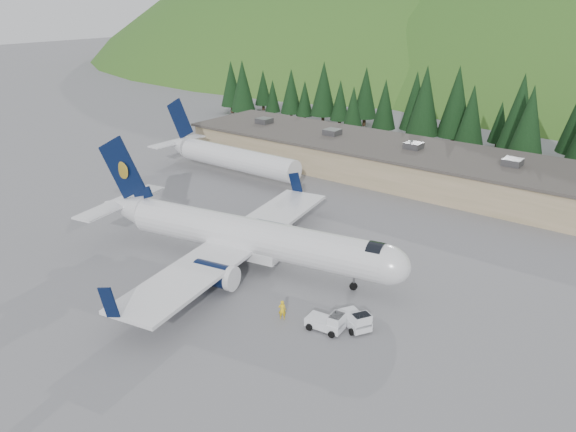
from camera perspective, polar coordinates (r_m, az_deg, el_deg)
The scene contains 8 objects.
ground at distance 61.02m, azimuth -3.44°, elevation -5.15°, with size 600.00×600.00×0.00m, color slate.
airliner at distance 60.10m, azimuth -4.42°, elevation -2.08°, with size 37.75×35.63×12.56m.
second_airliner at distance 90.82m, azimuth -6.41°, elevation 6.10°, with size 27.50×11.00×10.05m.
baggage_tug_a at distance 49.94m, azimuth 4.12°, elevation -10.72°, with size 3.46×2.29×1.76m.
baggage_tug_b at distance 50.43m, azimuth 6.96°, elevation -10.46°, with size 3.77×3.20×1.80m.
terminal_building at distance 92.35m, azimuth 9.68°, elevation 5.74°, with size 71.00×17.00×6.10m.
ramp_worker at distance 51.29m, azimuth -0.59°, elevation -9.51°, with size 0.69×0.45×1.89m, color yellow.
tree_line at distance 109.66m, azimuth 17.56°, elevation 10.29°, with size 111.37×19.69×14.10m.
Camera 1 is at (35.90, -40.97, 27.50)m, focal length 35.00 mm.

